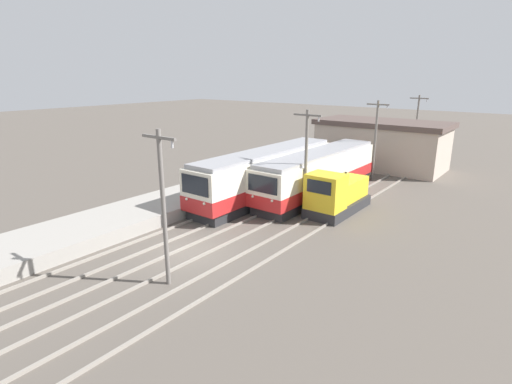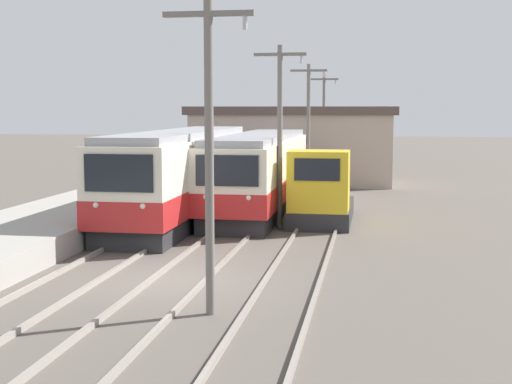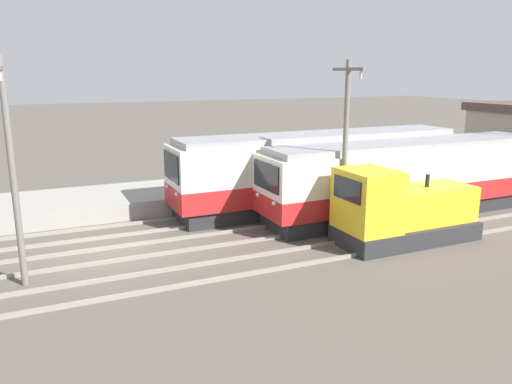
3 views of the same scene
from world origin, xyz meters
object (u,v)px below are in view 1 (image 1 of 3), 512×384
catenary_mast_mid (306,159)px  catenary_mast_far (375,137)px  catenary_mast_distant (416,125)px  commuter_train_left (267,176)px  commuter_train_center (318,175)px  shunting_locomotive (336,195)px  catenary_mast_near (163,203)px

catenary_mast_mid → catenary_mast_far: (0.00, 11.77, 0.00)m
catenary_mast_mid → catenary_mast_distant: (0.00, 23.54, 0.00)m
commuter_train_left → commuter_train_center: bearing=46.7°
catenary_mast_far → commuter_train_left: bearing=-112.9°
commuter_train_left → catenary_mast_mid: catenary_mast_mid is taller
shunting_locomotive → catenary_mast_near: size_ratio=0.82×
catenary_mast_near → shunting_locomotive: bearing=83.7°
commuter_train_center → catenary_mast_near: bearing=-84.7°
shunting_locomotive → catenary_mast_far: size_ratio=0.82×
commuter_train_left → catenary_mast_far: 11.26m
shunting_locomotive → catenary_mast_near: bearing=-96.3°
catenary_mast_distant → commuter_train_left: bearing=-101.1°
commuter_train_left → catenary_mast_mid: size_ratio=2.15×
catenary_mast_near → catenary_mast_mid: bearing=90.0°
commuter_train_center → shunting_locomotive: size_ratio=2.56×
catenary_mast_distant → commuter_train_center: bearing=-94.5°
commuter_train_center → catenary_mast_distant: catenary_mast_distant is taller
catenary_mast_mid → commuter_train_left: bearing=159.8°
commuter_train_center → shunting_locomotive: bearing=-43.8°
catenary_mast_near → catenary_mast_distant: same height
catenary_mast_distant → catenary_mast_far: bearing=-90.0°
catenary_mast_mid → catenary_mast_far: bearing=90.0°
shunting_locomotive → commuter_train_left: bearing=-179.1°
commuter_train_left → catenary_mast_far: (4.31, 10.19, 2.09)m
commuter_train_center → catenary_mast_near: (1.51, -16.32, 2.19)m
shunting_locomotive → catenary_mast_near: 13.78m
shunting_locomotive → catenary_mast_far: (-1.49, 10.09, 2.60)m
shunting_locomotive → catenary_mast_mid: size_ratio=0.82×
commuter_train_center → catenary_mast_far: catenary_mast_far is taller
commuter_train_left → commuter_train_center: commuter_train_left is taller
commuter_train_center → shunting_locomotive: commuter_train_center is taller
commuter_train_left → catenary_mast_mid: bearing=-20.2°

